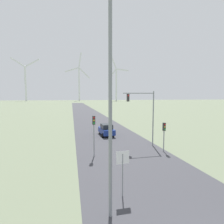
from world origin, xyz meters
name	(u,v)px	position (x,y,z in m)	size (l,w,h in m)	color
road_surface	(90,117)	(0.00, 48.00, 0.00)	(10.00, 240.00, 0.01)	#38383D
streetlamp	(110,72)	(-3.55, 4.64, 7.32)	(3.62, 0.32, 11.92)	gray
stop_sign_near	(123,165)	(-2.43, 6.24, 2.00)	(0.81, 0.07, 2.86)	gray
traffic_light_post_near_left	(94,127)	(-3.24, 13.79, 3.08)	(0.28, 0.33, 4.21)	gray
traffic_light_post_near_right	(164,130)	(4.56, 13.65, 2.39)	(0.28, 0.33, 3.26)	gray
traffic_light_mast_overhead	(144,108)	(3.18, 16.09, 4.74)	(3.94, 0.35, 6.81)	gray
car_approaching	(106,130)	(-0.10, 23.08, 0.91)	(2.06, 4.21, 1.83)	navy
wind_turbine_far_left	(25,80)	(-64.03, 248.81, 28.22)	(37.31, 7.10, 57.25)	silver
wind_turbine_left	(79,80)	(5.84, 255.10, 29.58)	(35.70, 14.97, 69.25)	silver
wind_turbine_center	(116,81)	(56.45, 236.47, 27.33)	(28.10, 7.56, 61.12)	silver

